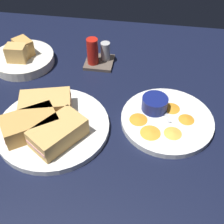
{
  "coord_description": "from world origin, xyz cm",
  "views": [
    {
      "loc": [
        22.05,
        -53.31,
        56.09
      ],
      "look_at": [
        13.45,
        0.28,
        3.0
      ],
      "focal_mm": 47.24,
      "sensor_mm": 36.0,
      "label": 1
    }
  ],
  "objects_px": {
    "ramekin_light_gravy": "(155,103)",
    "bread_basket_rear": "(23,57)",
    "spoon_by_gravy_ramekin": "(161,104)",
    "sandwich_half_near": "(46,104)",
    "ramekin_dark_sauce": "(55,138)",
    "sandwich_half_far": "(30,125)",
    "sandwich_half_extra": "(58,133)",
    "plate_chips_companion": "(167,120)",
    "spoon_by_dark_ramekin": "(45,130)",
    "condiment_caddy": "(98,55)",
    "plate_sandwich_main": "(53,127)"
  },
  "relations": [
    {
      "from": "sandwich_half_near",
      "to": "spoon_by_dark_ramekin",
      "type": "height_order",
      "value": "sandwich_half_near"
    },
    {
      "from": "sandwich_half_near",
      "to": "ramekin_light_gravy",
      "type": "height_order",
      "value": "sandwich_half_near"
    },
    {
      "from": "spoon_by_gravy_ramekin",
      "to": "sandwich_half_near",
      "type": "bearing_deg",
      "value": -166.59
    },
    {
      "from": "spoon_by_gravy_ramekin",
      "to": "ramekin_dark_sauce",
      "type": "bearing_deg",
      "value": -144.08
    },
    {
      "from": "ramekin_light_gravy",
      "to": "bread_basket_rear",
      "type": "bearing_deg",
      "value": 159.32
    },
    {
      "from": "sandwich_half_far",
      "to": "sandwich_half_near",
      "type": "bearing_deg",
      "value": 78.63
    },
    {
      "from": "ramekin_dark_sauce",
      "to": "sandwich_half_near",
      "type": "bearing_deg",
      "value": 118.75
    },
    {
      "from": "sandwich_half_near",
      "to": "spoon_by_dark_ramekin",
      "type": "bearing_deg",
      "value": -74.76
    },
    {
      "from": "condiment_caddy",
      "to": "ramekin_light_gravy",
      "type": "bearing_deg",
      "value": -46.23
    },
    {
      "from": "plate_sandwich_main",
      "to": "sandwich_half_near",
      "type": "height_order",
      "value": "sandwich_half_near"
    },
    {
      "from": "sandwich_half_extra",
      "to": "spoon_by_gravy_ramekin",
      "type": "xyz_separation_m",
      "value": [
        0.24,
        0.16,
        -0.02
      ]
    },
    {
      "from": "sandwich_half_near",
      "to": "sandwich_half_far",
      "type": "distance_m",
      "value": 0.08
    },
    {
      "from": "spoon_by_dark_ramekin",
      "to": "bread_basket_rear",
      "type": "bearing_deg",
      "value": 120.83
    },
    {
      "from": "spoon_by_gravy_ramekin",
      "to": "bread_basket_rear",
      "type": "height_order",
      "value": "bread_basket_rear"
    },
    {
      "from": "sandwich_half_near",
      "to": "sandwich_half_far",
      "type": "bearing_deg",
      "value": -101.37
    },
    {
      "from": "sandwich_half_near",
      "to": "bread_basket_rear",
      "type": "relative_size",
      "value": 0.75
    },
    {
      "from": "sandwich_half_extra",
      "to": "spoon_by_gravy_ramekin",
      "type": "bearing_deg",
      "value": 34.16
    },
    {
      "from": "sandwich_half_extra",
      "to": "sandwich_half_far",
      "type": "bearing_deg",
      "value": 168.63
    },
    {
      "from": "sandwich_half_near",
      "to": "spoon_by_gravy_ramekin",
      "type": "relative_size",
      "value": 1.5
    },
    {
      "from": "sandwich_half_far",
      "to": "ramekin_light_gravy",
      "type": "xyz_separation_m",
      "value": [
        0.3,
        0.13,
        -0.0
      ]
    },
    {
      "from": "spoon_by_dark_ramekin",
      "to": "sandwich_half_near",
      "type": "bearing_deg",
      "value": 105.24
    },
    {
      "from": "spoon_by_dark_ramekin",
      "to": "bread_basket_rear",
      "type": "relative_size",
      "value": 0.42
    },
    {
      "from": "ramekin_dark_sauce",
      "to": "plate_chips_companion",
      "type": "distance_m",
      "value": 0.29
    },
    {
      "from": "sandwich_half_extra",
      "to": "spoon_by_dark_ramekin",
      "type": "relative_size",
      "value": 1.81
    },
    {
      "from": "sandwich_half_far",
      "to": "bread_basket_rear",
      "type": "bearing_deg",
      "value": 115.05
    },
    {
      "from": "sandwich_half_far",
      "to": "plate_chips_companion",
      "type": "bearing_deg",
      "value": 16.69
    },
    {
      "from": "plate_chips_companion",
      "to": "ramekin_light_gravy",
      "type": "relative_size",
      "value": 3.51
    },
    {
      "from": "sandwich_half_far",
      "to": "plate_sandwich_main",
      "type": "bearing_deg",
      "value": 33.63
    },
    {
      "from": "ramekin_dark_sauce",
      "to": "spoon_by_dark_ramekin",
      "type": "distance_m",
      "value": 0.05
    },
    {
      "from": "ramekin_dark_sauce",
      "to": "spoon_by_dark_ramekin",
      "type": "relative_size",
      "value": 0.75
    },
    {
      "from": "sandwich_half_far",
      "to": "sandwich_half_extra",
      "type": "bearing_deg",
      "value": -11.37
    },
    {
      "from": "spoon_by_gravy_ramekin",
      "to": "condiment_caddy",
      "type": "bearing_deg",
      "value": 138.9
    },
    {
      "from": "plate_sandwich_main",
      "to": "bread_basket_rear",
      "type": "height_order",
      "value": "bread_basket_rear"
    },
    {
      "from": "spoon_by_gravy_ramekin",
      "to": "plate_sandwich_main",
      "type": "bearing_deg",
      "value": -156.55
    },
    {
      "from": "plate_sandwich_main",
      "to": "spoon_by_dark_ramekin",
      "type": "relative_size",
      "value": 3.46
    },
    {
      "from": "plate_sandwich_main",
      "to": "plate_chips_companion",
      "type": "height_order",
      "value": "same"
    },
    {
      "from": "ramekin_dark_sauce",
      "to": "spoon_by_gravy_ramekin",
      "type": "height_order",
      "value": "ramekin_dark_sauce"
    },
    {
      "from": "spoon_by_gravy_ramekin",
      "to": "ramekin_light_gravy",
      "type": "bearing_deg",
      "value": -136.74
    },
    {
      "from": "ramekin_light_gravy",
      "to": "bread_basket_rear",
      "type": "distance_m",
      "value": 0.46
    },
    {
      "from": "ramekin_light_gravy",
      "to": "condiment_caddy",
      "type": "relative_size",
      "value": 0.72
    },
    {
      "from": "plate_sandwich_main",
      "to": "sandwich_half_near",
      "type": "bearing_deg",
      "value": 123.63
    },
    {
      "from": "plate_sandwich_main",
      "to": "ramekin_dark_sauce",
      "type": "xyz_separation_m",
      "value": [
        0.03,
        -0.06,
        0.03
      ]
    },
    {
      "from": "condiment_caddy",
      "to": "bread_basket_rear",
      "type": "bearing_deg",
      "value": -170.95
    },
    {
      "from": "plate_sandwich_main",
      "to": "condiment_caddy",
      "type": "xyz_separation_m",
      "value": [
        0.06,
        0.3,
        0.03
      ]
    },
    {
      "from": "sandwich_half_far",
      "to": "condiment_caddy",
      "type": "bearing_deg",
      "value": 72.76
    },
    {
      "from": "spoon_by_dark_ramekin",
      "to": "sandwich_half_far",
      "type": "bearing_deg",
      "value": -169.08
    },
    {
      "from": "plate_sandwich_main",
      "to": "ramekin_dark_sauce",
      "type": "bearing_deg",
      "value": -65.37
    },
    {
      "from": "spoon_by_dark_ramekin",
      "to": "plate_chips_companion",
      "type": "distance_m",
      "value": 0.31
    },
    {
      "from": "plate_chips_companion",
      "to": "spoon_by_gravy_ramekin",
      "type": "distance_m",
      "value": 0.05
    },
    {
      "from": "sandwich_half_far",
      "to": "spoon_by_gravy_ramekin",
      "type": "relative_size",
      "value": 1.54
    }
  ]
}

